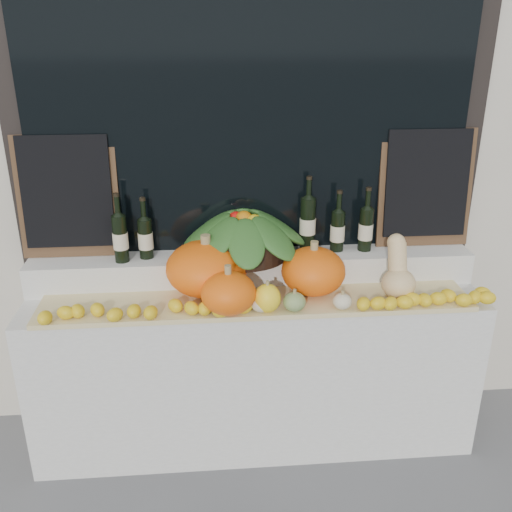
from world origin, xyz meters
The scene contains 18 objects.
storefront_facade centered at (0.00, 2.25, 2.25)m, with size 7.00×0.94×4.50m.
display_sill centered at (0.00, 1.52, 0.44)m, with size 2.30×0.55×0.88m, color silver.
rear_tier centered at (0.00, 1.68, 0.96)m, with size 2.30×0.25×0.16m, color silver.
straw_bedding centered at (0.00, 1.40, 0.89)m, with size 2.10×0.32×0.03m, color tan.
pumpkin_left centered at (-0.24, 1.51, 1.04)m, with size 0.40×0.40×0.27m, color #FF650D.
pumpkin_right centered at (0.29, 1.47, 1.02)m, with size 0.32×0.32×0.23m, color #FF650D.
pumpkin_center centered at (-0.14, 1.30, 1.00)m, with size 0.26×0.26×0.20m, color #FF650D.
butternut_squash centered at (0.69, 1.40, 1.02)m, with size 0.17×0.22×0.30m.
decorative_gourds centered at (0.07, 1.29, 0.96)m, with size 0.67×0.13×0.16m.
lemon_heap centered at (0.00, 1.29, 0.94)m, with size 2.20×0.16×0.06m, color yellow, non-canonical shape.
produce_bowl centered at (-0.04, 1.66, 1.16)m, with size 0.68×0.68×0.25m.
wine_bottle_far_left centered at (-0.66, 1.63, 1.17)m, with size 0.08×0.08×0.36m.
wine_bottle_near_left centered at (-0.54, 1.67, 1.15)m, with size 0.08×0.08×0.32m.
wine_bottle_tall centered at (0.29, 1.71, 1.19)m, with size 0.08×0.08×0.40m.
wine_bottle_near_right centered at (0.45, 1.69, 1.15)m, with size 0.08×0.08×0.33m.
wine_bottle_far_right centered at (0.60, 1.68, 1.16)m, with size 0.08×0.08×0.34m.
chalkboard_left centered at (-0.92, 1.74, 1.36)m, with size 0.50×0.09×0.62m.
chalkboard_right centered at (0.92, 1.74, 1.36)m, with size 0.50×0.09×0.62m.
Camera 1 is at (-0.22, -1.07, 2.18)m, focal length 40.00 mm.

